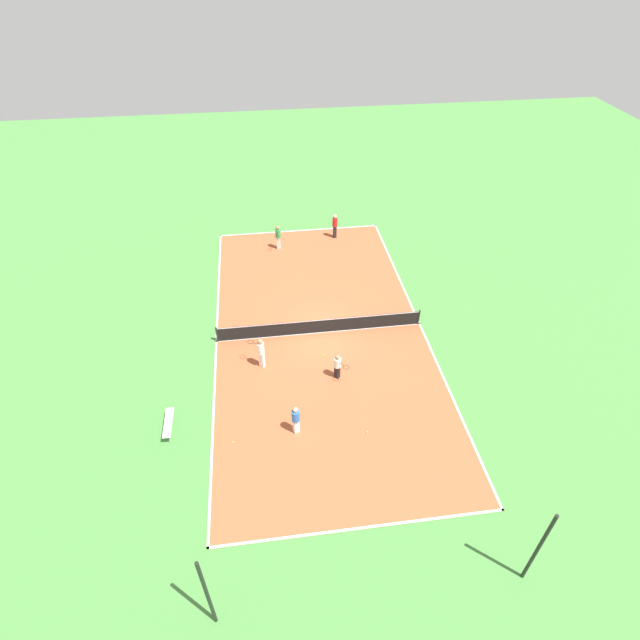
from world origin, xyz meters
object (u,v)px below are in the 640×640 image
at_px(player_far_white, 338,365).
at_px(fence_post_back_left, 538,548).
at_px(tennis_ball_right_alley, 325,355).
at_px(tennis_ball_far_baseline, 367,432).
at_px(player_coach_red, 335,224).
at_px(tennis_ball_near_net, 259,247).
at_px(tennis_net, 320,326).
at_px(bench, 168,423).
at_px(fence_post_back_right, 207,594).
at_px(player_far_green, 278,236).
at_px(player_near_blue, 296,418).
at_px(player_near_white, 261,351).

xyz_separation_m(player_far_white, fence_post_back_left, (-4.91, 10.39, 1.20)).
relative_size(tennis_ball_right_alley, tennis_ball_far_baseline, 1.00).
distance_m(player_coach_red, tennis_ball_near_net, 5.53).
relative_size(tennis_net, tennis_ball_far_baseline, 165.28).
distance_m(bench, tennis_ball_far_baseline, 8.89).
distance_m(tennis_ball_far_baseline, fence_post_back_right, 9.63).
distance_m(player_far_green, tennis_ball_far_baseline, 16.46).
height_order(player_far_white, player_coach_red, player_coach_red).
bearing_deg(fence_post_back_left, tennis_ball_far_baseline, -58.82).
relative_size(bench, player_far_white, 1.16).
bearing_deg(tennis_net, tennis_ball_right_alley, 89.71).
bearing_deg(tennis_net, player_near_blue, 73.53).
xyz_separation_m(player_near_white, player_far_green, (-1.63, -11.35, -0.07)).
bearing_deg(bench, player_far_green, 158.12).
xyz_separation_m(tennis_net, player_far_white, (-0.40, 3.49, 0.34)).
xyz_separation_m(player_near_blue, fence_post_back_right, (3.37, 7.30, 1.11)).
bearing_deg(player_near_blue, tennis_ball_near_net, -109.86).
relative_size(player_coach_red, fence_post_back_right, 0.43).
bearing_deg(player_near_white, bench, 75.95).
bearing_deg(tennis_ball_right_alley, player_coach_red, -101.36).
xyz_separation_m(bench, tennis_ball_far_baseline, (-8.77, 1.41, -0.33)).
relative_size(bench, tennis_ball_near_net, 24.95).
bearing_deg(player_far_white, player_far_green, 154.61).
bearing_deg(tennis_ball_near_net, bench, 73.11).
bearing_deg(tennis_ball_right_alley, player_far_white, 104.40).
bearing_deg(fence_post_back_left, player_far_white, -64.70).
xyz_separation_m(bench, tennis_ball_right_alley, (-7.57, -3.77, -0.33)).
xyz_separation_m(player_far_green, fence_post_back_right, (3.67, 23.01, 1.02)).
bearing_deg(tennis_ball_far_baseline, tennis_net, -80.47).
bearing_deg(fence_post_back_left, tennis_ball_right_alley, -66.07).
xyz_separation_m(player_far_white, player_coach_red, (-2.01, -13.63, 0.19)).
bearing_deg(tennis_ball_right_alley, bench, 26.44).
distance_m(tennis_net, bench, 9.46).
bearing_deg(player_far_white, tennis_ball_near_net, 160.08).
relative_size(tennis_net, tennis_ball_right_alley, 165.28).
xyz_separation_m(tennis_net, player_near_white, (3.28, 2.23, 0.59)).
bearing_deg(player_near_white, tennis_ball_far_baseline, 170.10).
relative_size(bench, tennis_ball_far_baseline, 24.95).
xyz_separation_m(tennis_net, tennis_ball_near_net, (2.99, -9.45, -0.45)).
bearing_deg(tennis_ball_far_baseline, player_far_green, -80.08).
height_order(player_near_blue, player_far_green, player_far_green).
distance_m(player_far_white, player_coach_red, 13.78).
relative_size(tennis_net, player_far_green, 6.47).
bearing_deg(tennis_ball_far_baseline, tennis_ball_right_alley, -76.98).
relative_size(player_far_green, tennis_ball_right_alley, 25.53).
bearing_deg(tennis_ball_near_net, player_coach_red, -172.79).
relative_size(player_near_white, player_coach_red, 1.05).
xyz_separation_m(tennis_ball_near_net, fence_post_back_right, (2.32, 23.34, 1.99)).
distance_m(player_near_white, tennis_ball_near_net, 11.73).
bearing_deg(bench, player_far_white, 105.19).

